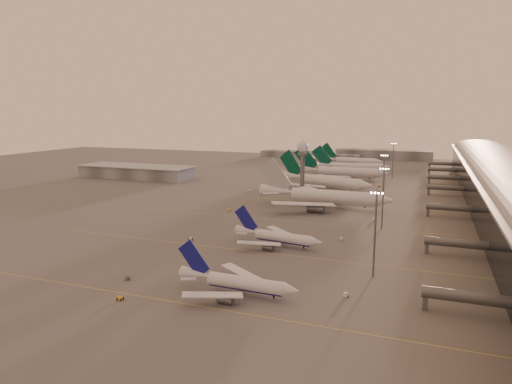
% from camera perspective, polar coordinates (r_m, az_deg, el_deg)
% --- Properties ---
extents(ground, '(700.00, 700.00, 0.00)m').
position_cam_1_polar(ground, '(152.05, -8.05, -7.70)').
color(ground, '#4E4C4C').
rests_on(ground, ground).
extents(taxiway_markings, '(180.00, 185.25, 0.02)m').
position_cam_1_polar(taxiway_markings, '(192.61, 8.01, -3.88)').
color(taxiway_markings, gold).
rests_on(taxiway_markings, ground).
extents(terminal, '(57.00, 362.00, 23.04)m').
position_cam_1_polar(terminal, '(242.22, 29.36, 0.32)').
color(terminal, black).
rests_on(terminal, ground).
extents(hangar, '(82.00, 27.00, 8.50)m').
position_cam_1_polar(hangar, '(330.27, -14.71, 2.50)').
color(hangar, '#5B5E62').
rests_on(hangar, ground).
extents(radar_tower, '(6.40, 6.40, 31.10)m').
position_cam_1_polar(radar_tower, '(256.33, 5.85, 4.40)').
color(radar_tower, '#575A5F').
rests_on(radar_tower, ground).
extents(mast_a, '(3.60, 0.56, 25.00)m').
position_cam_1_polar(mast_a, '(131.25, 14.67, -4.58)').
color(mast_a, '#575A5F').
rests_on(mast_a, ground).
extents(mast_b, '(3.60, 0.56, 25.00)m').
position_cam_1_polar(mast_b, '(185.07, 15.61, -0.38)').
color(mast_b, '#575A5F').
rests_on(mast_b, ground).
extents(mast_c, '(3.60, 0.56, 25.00)m').
position_cam_1_polar(mast_c, '(239.63, 15.65, 1.94)').
color(mast_c, '#575A5F').
rests_on(mast_c, ground).
extents(mast_d, '(3.60, 0.56, 25.00)m').
position_cam_1_polar(mast_d, '(328.91, 16.75, 4.02)').
color(mast_d, '#575A5F').
rests_on(mast_d, ground).
extents(distant_horizon, '(165.00, 37.50, 9.00)m').
position_cam_1_polar(distant_horizon, '(458.70, 12.18, 4.60)').
color(distant_horizon, '#5B5E62').
rests_on(distant_horizon, ground).
extents(narrowbody_near, '(33.44, 26.69, 13.06)m').
position_cam_1_polar(narrowbody_near, '(118.69, -2.38, -11.47)').
color(narrowbody_near, silver).
rests_on(narrowbody_near, ground).
extents(narrowbody_mid, '(33.43, 26.51, 13.10)m').
position_cam_1_polar(narrowbody_mid, '(159.18, 2.67, -5.80)').
color(narrowbody_mid, silver).
rests_on(narrowbody_mid, ground).
extents(widebody_white, '(65.99, 52.83, 23.20)m').
position_cam_1_polar(widebody_white, '(222.94, 8.52, -0.91)').
color(widebody_white, silver).
rests_on(widebody_white, ground).
extents(greentail_a, '(60.45, 48.04, 22.75)m').
position_cam_1_polar(greentail_a, '(271.97, 8.46, 1.08)').
color(greentail_a, silver).
rests_on(greentail_a, ground).
extents(greentail_b, '(63.78, 51.45, 23.15)m').
position_cam_1_polar(greentail_b, '(313.75, 10.58, 2.23)').
color(greentail_b, silver).
rests_on(greentail_b, ground).
extents(greentail_c, '(57.39, 45.88, 21.10)m').
position_cam_1_polar(greentail_c, '(347.89, 11.85, 2.89)').
color(greentail_c, silver).
rests_on(greentail_c, ground).
extents(greentail_d, '(53.70, 43.22, 19.51)m').
position_cam_1_polar(greentail_d, '(393.81, 11.86, 3.67)').
color(greentail_d, silver).
rests_on(greentail_d, ground).
extents(gsv_truck_a, '(5.91, 5.54, 2.41)m').
position_cam_1_polar(gsv_truck_a, '(133.42, -15.61, -10.01)').
color(gsv_truck_a, '#55575A').
rests_on(gsv_truck_a, ground).
extents(gsv_tug_near, '(2.03, 3.15, 0.86)m').
position_cam_1_polar(gsv_tug_near, '(120.79, -16.61, -12.63)').
color(gsv_tug_near, gold).
rests_on(gsv_tug_near, ground).
extents(gsv_catering_a, '(5.44, 3.56, 4.12)m').
position_cam_1_polar(gsv_catering_a, '(119.36, 11.27, -11.84)').
color(gsv_catering_a, silver).
rests_on(gsv_catering_a, ground).
extents(gsv_tug_mid, '(3.20, 3.81, 0.94)m').
position_cam_1_polar(gsv_tug_mid, '(167.72, -8.17, -5.83)').
color(gsv_tug_mid, silver).
rests_on(gsv_tug_mid, ground).
extents(gsv_truck_b, '(6.13, 3.20, 2.35)m').
position_cam_1_polar(gsv_truck_b, '(168.16, 10.77, -5.61)').
color(gsv_truck_b, silver).
rests_on(gsv_truck_b, ground).
extents(gsv_truck_c, '(4.86, 4.66, 2.00)m').
position_cam_1_polar(gsv_truck_c, '(214.20, -3.28, -2.09)').
color(gsv_truck_c, gold).
rests_on(gsv_truck_c, ground).
extents(gsv_catering_b, '(5.80, 3.77, 4.39)m').
position_cam_1_polar(gsv_catering_b, '(201.09, 14.62, -2.87)').
color(gsv_catering_b, silver).
rests_on(gsv_catering_b, ground).
extents(gsv_tug_far, '(2.84, 3.83, 0.98)m').
position_cam_1_polar(gsv_tug_far, '(246.47, 7.67, -0.67)').
color(gsv_tug_far, silver).
rests_on(gsv_tug_far, ground).
extents(gsv_truck_d, '(4.41, 6.31, 2.41)m').
position_cam_1_polar(gsv_truck_d, '(264.81, -0.88, 0.33)').
color(gsv_truck_d, silver).
rests_on(gsv_truck_d, ground).
extents(gsv_tug_hangar, '(3.68, 2.44, 1.00)m').
position_cam_1_polar(gsv_tug_hangar, '(290.77, 15.14, 0.72)').
color(gsv_tug_hangar, gold).
rests_on(gsv_tug_hangar, ground).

